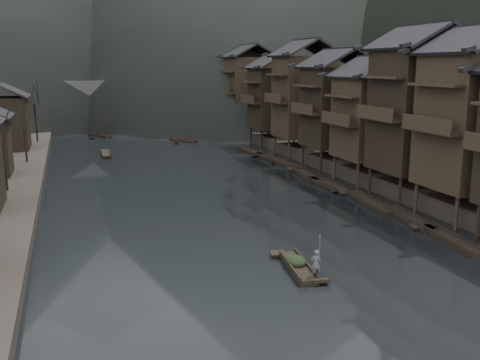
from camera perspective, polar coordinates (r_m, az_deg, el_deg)
name	(u,v)px	position (r m, az deg, el deg)	size (l,w,h in m)	color
water	(257,235)	(38.18, 1.77, -5.93)	(300.00, 300.00, 0.00)	black
right_bank	(379,135)	(88.61, 14.56, 4.69)	(40.00, 200.00, 1.80)	#2D2823
stilt_houses	(345,91)	(61.22, 11.14, 9.31)	(9.00, 67.60, 15.56)	black
bare_trees	(23,117)	(64.95, -22.13, 6.21)	(3.78, 72.66, 7.56)	black
moored_sampans	(318,180)	(55.98, 8.31, 0.03)	(3.04, 47.80, 0.47)	black
midriver_boats	(129,142)	(84.13, -11.78, 3.96)	(16.02, 25.92, 0.45)	black
stone_bridge	(133,100)	(107.07, -11.40, 8.33)	(40.00, 6.00, 9.00)	#4C4C4F
hero_sampan	(298,267)	(32.15, 6.16, -9.16)	(1.80, 5.47, 0.44)	black
cargo_heap	(296,256)	(32.14, 5.95, -8.03)	(1.19, 1.56, 0.71)	black
boatman	(316,260)	(30.30, 8.12, -8.44)	(0.60, 0.39, 1.64)	slate
bamboo_pole	(321,215)	(29.57, 8.62, -3.67)	(0.06, 0.06, 4.24)	#8C7A51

